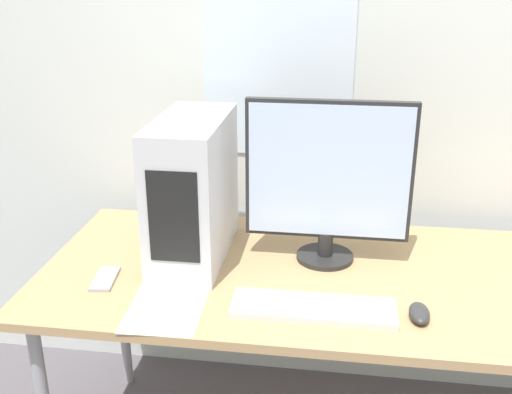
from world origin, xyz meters
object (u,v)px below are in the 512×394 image
object	(u,v)px
pc_tower	(193,189)
cell_phone	(105,279)
keyboard	(313,308)
mouse	(419,313)
monitor_main	(328,179)

from	to	relation	value
pc_tower	cell_phone	size ratio (longest dim) A/B	3.08
keyboard	cell_phone	xyz separation A→B (m)	(-0.65, 0.09, -0.01)
mouse	keyboard	bearing A→B (deg)	-179.44
pc_tower	keyboard	distance (m)	0.56
monitor_main	keyboard	size ratio (longest dim) A/B	1.16
monitor_main	keyboard	bearing A→B (deg)	-93.65
pc_tower	mouse	size ratio (longest dim) A/B	4.53
mouse	cell_phone	world-z (taller)	mouse
pc_tower	cell_phone	xyz separation A→B (m)	(-0.24, -0.22, -0.23)
cell_phone	mouse	bearing A→B (deg)	-12.52
cell_phone	pc_tower	bearing A→B (deg)	35.60
monitor_main	cell_phone	size ratio (longest dim) A/B	3.41
monitor_main	cell_phone	bearing A→B (deg)	-160.22
keyboard	pc_tower	bearing A→B (deg)	143.36
pc_tower	cell_phone	distance (m)	0.40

